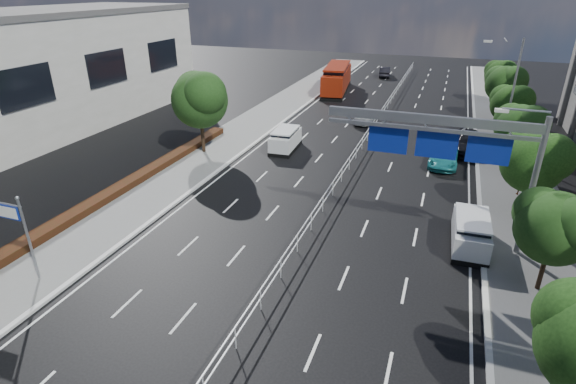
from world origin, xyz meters
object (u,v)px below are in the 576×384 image
(parked_car_dark, at_px, (469,142))
(near_car_dark, at_px, (385,72))
(overhead_gantry, at_px, (453,141))
(silver_minivan, at_px, (471,232))
(near_car_silver, at_px, (365,117))
(parked_car_teal, at_px, (443,158))
(toilet_sign, at_px, (17,223))
(pedestrian_a, at_px, (522,182))
(pedestrian_b, at_px, (509,142))
(white_minivan, at_px, (285,140))
(red_bus, at_px, (337,78))

(parked_car_dark, bearing_deg, near_car_dark, 107.96)
(overhead_gantry, bearing_deg, silver_minivan, -3.01)
(overhead_gantry, xyz_separation_m, near_car_dark, (-10.03, 46.50, -4.89))
(near_car_silver, relative_size, parked_car_dark, 0.74)
(near_car_silver, relative_size, parked_car_teal, 0.88)
(toilet_sign, height_order, pedestrian_a, toilet_sign)
(pedestrian_a, bearing_deg, pedestrian_b, -114.62)
(near_car_silver, distance_m, parked_car_dark, 10.97)
(white_minivan, height_order, parked_car_teal, white_minivan)
(silver_minivan, relative_size, parked_car_dark, 0.79)
(pedestrian_b, bearing_deg, parked_car_teal, 64.62)
(red_bus, relative_size, near_car_silver, 2.92)
(overhead_gantry, height_order, parked_car_dark, overhead_gantry)
(parked_car_teal, xyz_separation_m, pedestrian_a, (4.94, -4.05, 0.40))
(overhead_gantry, relative_size, near_car_dark, 2.37)
(near_car_silver, bearing_deg, white_minivan, 70.37)
(near_car_dark, height_order, silver_minivan, silver_minivan)
(overhead_gantry, xyz_separation_m, silver_minivan, (1.56, -0.08, -4.76))
(pedestrian_b, bearing_deg, pedestrian_a, 114.08)
(near_car_silver, xyz_separation_m, near_car_dark, (-1.99, 25.51, 0.05))
(parked_car_teal, distance_m, parked_car_dark, 4.44)
(near_car_silver, height_order, pedestrian_a, pedestrian_a)
(toilet_sign, height_order, red_bus, toilet_sign)
(toilet_sign, distance_m, parked_car_dark, 32.22)
(white_minivan, relative_size, parked_car_teal, 0.93)
(overhead_gantry, distance_m, pedestrian_a, 10.04)
(near_car_dark, relative_size, parked_car_dark, 0.81)
(white_minivan, relative_size, silver_minivan, 0.99)
(white_minivan, relative_size, near_car_silver, 1.06)
(red_bus, height_order, pedestrian_b, red_bus)
(white_minivan, height_order, pedestrian_a, pedestrian_a)
(toilet_sign, bearing_deg, near_car_dark, 82.28)
(parked_car_teal, height_order, pedestrian_a, pedestrian_a)
(near_car_dark, bearing_deg, near_car_silver, 86.84)
(red_bus, distance_m, parked_car_dark, 24.20)
(overhead_gantry, height_order, pedestrian_a, overhead_gantry)
(overhead_gantry, relative_size, parked_car_dark, 1.92)
(overhead_gantry, height_order, parked_car_teal, overhead_gantry)
(overhead_gantry, relative_size, pedestrian_a, 5.84)
(white_minivan, bearing_deg, parked_car_teal, 0.09)
(red_bus, bearing_deg, parked_car_teal, -65.55)
(white_minivan, height_order, pedestrian_b, pedestrian_b)
(white_minivan, relative_size, pedestrian_b, 2.26)
(pedestrian_a, bearing_deg, near_car_dark, -95.18)
(white_minivan, bearing_deg, overhead_gantry, -43.79)
(silver_minivan, xyz_separation_m, parked_car_teal, (-1.80, 11.72, -0.23))
(silver_minivan, relative_size, pedestrian_b, 2.28)
(toilet_sign, xyz_separation_m, overhead_gantry, (17.69, 10.05, 2.66))
(overhead_gantry, xyz_separation_m, parked_car_teal, (-0.24, 11.64, -4.99))
(overhead_gantry, bearing_deg, parked_car_teal, 91.18)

